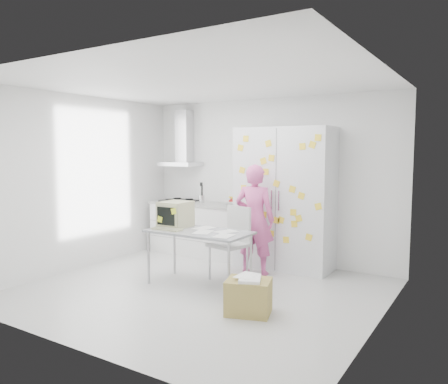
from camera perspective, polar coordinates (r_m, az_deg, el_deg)
The scene contains 10 objects.
floor at distance 5.91m, azimuth -3.19°, elevation -12.87°, with size 4.50×4.00×0.02m, color silver.
walls at distance 6.23m, azimuth 0.56°, elevation 0.88°, with size 4.52×4.01×2.70m.
ceiling at distance 5.67m, azimuth -3.34°, elevation 14.09°, with size 4.50×4.00×0.02m, color white.
counter_run at distance 7.81m, azimuth -3.20°, elevation -4.69°, with size 1.84×0.63×1.28m.
range_hood at distance 8.07m, azimuth -5.34°, elevation 6.23°, with size 0.70×0.48×1.01m.
tall_cabinet at distance 6.89m, azimuth 7.92°, elevation -0.82°, with size 1.50×0.68×2.20m.
person at distance 6.51m, azimuth 4.02°, elevation -3.61°, with size 0.60×0.39×1.65m, color #DA549B.
desk at distance 6.12m, azimuth -5.32°, elevation -3.91°, with size 1.42×0.73×1.12m.
chair at distance 6.31m, azimuth 1.13°, elevation -6.05°, with size 0.57×0.57×1.04m.
cardboard_box at distance 5.09m, azimuth 3.22°, elevation -13.41°, with size 0.59×0.52×0.43m.
Camera 1 is at (3.24, -4.58, 1.85)m, focal length 35.00 mm.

